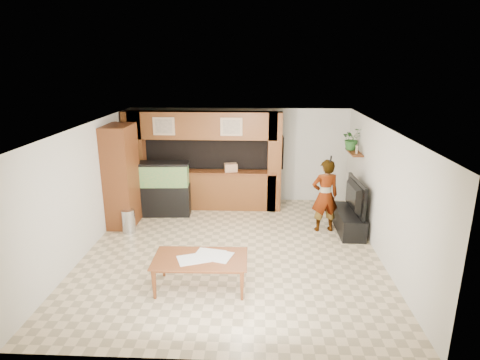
{
  "coord_description": "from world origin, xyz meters",
  "views": [
    {
      "loc": [
        0.52,
        -7.66,
        3.84
      ],
      "look_at": [
        0.14,
        0.6,
        1.36
      ],
      "focal_mm": 30.0,
      "sensor_mm": 36.0,
      "label": 1
    }
  ],
  "objects_px": {
    "television": "(350,196)",
    "person": "(325,196)",
    "aquarium": "(165,189)",
    "pantry_cabinet": "(122,176)",
    "dining_table": "(200,274)"
  },
  "relations": [
    {
      "from": "television",
      "to": "person",
      "type": "bearing_deg",
      "value": 87.14
    },
    {
      "from": "television",
      "to": "pantry_cabinet",
      "type": "bearing_deg",
      "value": 85.3
    },
    {
      "from": "dining_table",
      "to": "person",
      "type": "bearing_deg",
      "value": 45.07
    },
    {
      "from": "pantry_cabinet",
      "to": "person",
      "type": "distance_m",
      "value": 4.79
    },
    {
      "from": "pantry_cabinet",
      "to": "television",
      "type": "distance_m",
      "value": 5.36
    },
    {
      "from": "television",
      "to": "dining_table",
      "type": "bearing_deg",
      "value": 127.56
    },
    {
      "from": "person",
      "to": "pantry_cabinet",
      "type": "bearing_deg",
      "value": -11.74
    },
    {
      "from": "pantry_cabinet",
      "to": "person",
      "type": "relative_size",
      "value": 1.41
    },
    {
      "from": "pantry_cabinet",
      "to": "dining_table",
      "type": "bearing_deg",
      "value": -51.31
    },
    {
      "from": "television",
      "to": "dining_table",
      "type": "height_order",
      "value": "television"
    },
    {
      "from": "aquarium",
      "to": "person",
      "type": "distance_m",
      "value": 4.0
    },
    {
      "from": "pantry_cabinet",
      "to": "dining_table",
      "type": "height_order",
      "value": "pantry_cabinet"
    },
    {
      "from": "television",
      "to": "person",
      "type": "xyz_separation_m",
      "value": [
        -0.58,
        0.0,
        -0.0
      ]
    },
    {
      "from": "aquarium",
      "to": "pantry_cabinet",
      "type": "bearing_deg",
      "value": -146.62
    },
    {
      "from": "aquarium",
      "to": "dining_table",
      "type": "xyz_separation_m",
      "value": [
        1.39,
        -3.45,
        -0.4
      ]
    }
  ]
}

